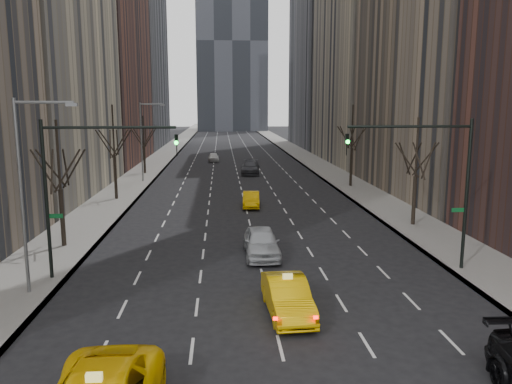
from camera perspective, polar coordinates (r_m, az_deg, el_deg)
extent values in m
cube|color=slate|center=(84.10, -10.95, 3.73)|extent=(4.50, 320.00, 0.15)
cube|color=slate|center=(84.70, 5.78, 3.91)|extent=(4.50, 320.00, 0.15)
cube|color=brown|center=(82.43, -18.57, 18.59)|extent=(14.00, 28.00, 44.00)
cube|color=slate|center=(112.74, -14.79, 20.40)|extent=(14.00, 30.00, 60.00)
cube|color=slate|center=(112.39, 8.71, 20.12)|extent=(14.00, 30.00, 58.00)
cylinder|color=black|center=(33.28, -21.25, -2.74)|extent=(0.28, 0.28, 3.57)
cylinder|color=black|center=(32.70, -21.68, 3.97)|extent=(0.16, 0.16, 4.25)
cylinder|color=black|center=(33.55, -20.91, 2.61)|extent=(0.42, 1.80, 2.52)
cylinder|color=black|center=(32.84, -20.08, 2.51)|extent=(1.74, 0.72, 2.52)
cylinder|color=black|center=(32.08, -20.75, 2.31)|extent=(1.46, 1.25, 2.52)
cylinder|color=black|center=(32.04, -22.29, 2.20)|extent=(0.42, 1.80, 2.52)
cylinder|color=black|center=(32.77, -23.08, 2.31)|extent=(1.74, 0.72, 2.52)
cylinder|color=black|center=(33.52, -22.37, 2.51)|extent=(1.46, 1.25, 2.52)
cylinder|color=black|center=(48.51, -15.76, 1.60)|extent=(0.28, 0.28, 3.99)
cylinder|color=black|center=(48.11, -16.00, 6.76)|extent=(0.16, 0.16, 4.75)
cylinder|color=black|center=(48.97, -15.56, 5.48)|extent=(0.42, 1.80, 2.52)
cylinder|color=black|center=(48.31, -14.92, 5.45)|extent=(1.74, 0.72, 2.52)
cylinder|color=black|center=(47.50, -15.29, 5.37)|extent=(1.46, 1.25, 2.52)
cylinder|color=black|center=(47.38, -16.32, 5.31)|extent=(0.42, 1.80, 2.52)
cylinder|color=black|center=(48.06, -16.95, 5.34)|extent=(1.74, 0.72, 2.52)
cylinder|color=black|center=(48.86, -16.56, 5.42)|extent=(1.46, 1.25, 2.52)
cylinder|color=black|center=(66.14, -12.62, 3.58)|extent=(0.28, 0.28, 3.36)
cylinder|color=black|center=(65.85, -12.74, 6.76)|extent=(0.16, 0.16, 4.00)
cylinder|color=black|center=(66.71, -12.48, 6.14)|extent=(0.42, 1.80, 2.52)
cylinder|color=black|center=(66.07, -11.98, 6.13)|extent=(1.74, 0.72, 2.52)
cylinder|color=black|center=(65.26, -12.22, 6.07)|extent=(1.46, 1.25, 2.52)
cylinder|color=black|center=(65.09, -12.96, 6.04)|extent=(0.42, 1.80, 2.52)
cylinder|color=black|center=(65.73, -13.46, 6.05)|extent=(1.74, 0.72, 2.52)
cylinder|color=black|center=(66.55, -13.21, 6.11)|extent=(1.46, 1.25, 2.52)
cylinder|color=black|center=(38.37, 17.61, -0.92)|extent=(0.28, 0.28, 3.57)
cylinder|color=black|center=(37.87, 17.92, 4.90)|extent=(0.16, 0.16, 4.25)
cylinder|color=black|center=(38.79, 17.60, 3.69)|extent=(0.42, 1.80, 2.52)
cylinder|color=black|center=(38.52, 18.81, 3.59)|extent=(1.74, 0.72, 2.52)
cylinder|color=black|center=(37.69, 19.09, 3.44)|extent=(1.46, 1.25, 2.52)
cylinder|color=black|center=(37.11, 18.12, 3.41)|extent=(0.42, 1.80, 2.52)
cylinder|color=black|center=(37.38, 16.86, 3.51)|extent=(1.74, 0.72, 2.52)
cylinder|color=black|center=(38.22, 16.63, 3.66)|extent=(1.46, 1.25, 2.52)
cylinder|color=black|center=(55.27, 10.81, 2.77)|extent=(0.28, 0.28, 3.99)
cylinder|color=black|center=(54.91, 10.96, 7.30)|extent=(0.16, 0.16, 4.75)
cylinder|color=black|center=(55.83, 10.84, 6.16)|extent=(0.42, 1.80, 2.52)
cylinder|color=black|center=(55.47, 11.65, 6.11)|extent=(1.74, 0.72, 2.52)
cylinder|color=black|center=(54.61, 11.74, 6.05)|extent=(1.46, 1.25, 2.52)
cylinder|color=black|center=(54.11, 10.99, 6.05)|extent=(0.42, 1.80, 2.52)
cylinder|color=black|center=(54.48, 10.17, 6.10)|extent=(1.74, 0.72, 2.52)
cylinder|color=black|center=(55.34, 10.11, 6.15)|extent=(1.46, 1.25, 2.52)
cylinder|color=black|center=(26.90, -22.83, -0.90)|extent=(0.18, 0.18, 8.00)
cylinder|color=black|center=(25.63, -16.43, 7.09)|extent=(6.50, 0.14, 0.14)
imported|color=black|center=(25.20, -9.06, 5.28)|extent=(0.18, 0.22, 1.10)
sphere|color=#0CFF33|center=(25.01, -9.11, 5.59)|extent=(0.20, 0.20, 0.20)
cube|color=#0C5926|center=(26.93, -21.91, -2.56)|extent=(0.70, 0.04, 0.22)
cylinder|color=black|center=(28.53, 22.92, -0.33)|extent=(0.18, 0.18, 8.00)
cylinder|color=black|center=(26.84, 17.19, 7.16)|extent=(6.50, 0.14, 0.14)
imported|color=black|center=(25.90, 10.34, 5.36)|extent=(0.18, 0.22, 1.10)
sphere|color=#0CFF33|center=(25.71, 10.45, 5.66)|extent=(0.20, 0.20, 0.20)
cube|color=#0C5926|center=(28.50, 22.10, -1.92)|extent=(0.70, 0.04, 0.22)
cylinder|color=slate|center=(25.11, -25.21, -0.63)|extent=(0.16, 0.16, 9.00)
cylinder|color=slate|center=(24.31, -23.07, 9.41)|extent=(2.60, 0.14, 0.14)
cube|color=slate|center=(23.95, -20.30, 9.35)|extent=(0.50, 0.22, 0.15)
cylinder|color=slate|center=(58.88, -12.96, 5.57)|extent=(0.16, 0.16, 9.00)
cylinder|color=slate|center=(58.54, -11.85, 9.80)|extent=(2.60, 0.14, 0.14)
cube|color=slate|center=(58.40, -10.66, 9.74)|extent=(0.50, 0.22, 0.15)
imported|color=#E1AB04|center=(21.74, 3.61, -11.83)|extent=(1.95, 4.87, 1.57)
imported|color=#A9ADB1|center=(29.58, 0.64, -5.76)|extent=(2.02, 4.97, 1.69)
imported|color=#EFAF05|center=(43.75, -0.57, -0.85)|extent=(1.65, 4.15, 1.34)
imported|color=#303136|center=(64.92, -0.64, 2.81)|extent=(2.82, 5.91, 1.66)
imported|color=silver|center=(79.63, -4.88, 3.99)|extent=(1.79, 4.16, 1.40)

